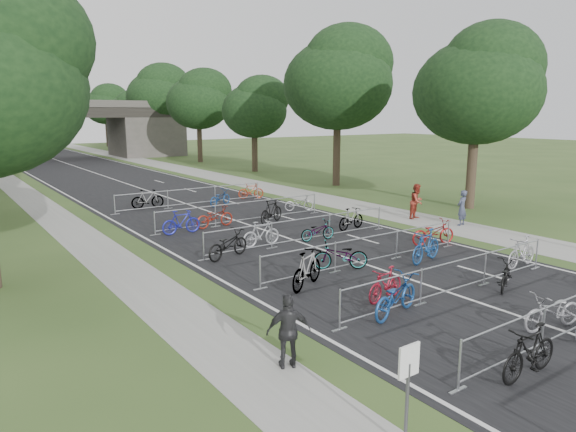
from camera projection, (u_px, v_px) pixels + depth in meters
name	position (u px, v px, depth m)	size (l,w,h in m)	color
road	(88.00, 171.00, 50.03)	(11.00, 140.00, 0.01)	black
sidewalk_right	(166.00, 166.00, 54.54)	(3.00, 140.00, 0.01)	gray
sidewalk_left	(1.00, 176.00, 45.79)	(2.00, 140.00, 0.01)	gray
lane_markings	(88.00, 171.00, 50.03)	(0.12, 140.00, 0.00)	silver
overpass_bridge	(53.00, 130.00, 61.36)	(31.00, 8.00, 7.05)	#41403A
park_sign	(408.00, 377.00, 8.26)	(0.45, 0.06, 1.83)	#4C4C51
tree_right_0	(480.00, 87.00, 28.76)	(7.17, 7.17, 10.93)	#33261C
tree_right_1	(340.00, 80.00, 38.19)	(8.18, 8.18, 12.47)	#33261C
tree_right_2	(256.00, 108.00, 48.19)	(6.16, 6.16, 9.39)	#33261C
tree_right_3	(199.00, 100.00, 57.62)	(7.17, 7.17, 10.93)	#33261C
tree_right_4	(159.00, 95.00, 67.05)	(8.18, 8.18, 12.47)	#33261C
tree_right_5	(130.00, 110.00, 77.05)	(6.16, 6.16, 9.39)	#33261C
tree_right_6	(106.00, 105.00, 86.48)	(7.17, 7.17, 10.93)	#33261C
barrier_row_1	(576.00, 314.00, 12.72)	(9.70, 0.08, 1.10)	#A9ACB1
barrier_row_2	(455.00, 277.00, 15.60)	(9.70, 0.08, 1.10)	#A9ACB1
barrier_row_3	(367.00, 251.00, 18.65)	(9.70, 0.08, 1.10)	#A9ACB1
barrier_row_4	(302.00, 231.00, 21.86)	(9.70, 0.08, 1.10)	#A9ACB1
barrier_row_5	(243.00, 212.00, 25.87)	(9.70, 0.08, 1.10)	#A9ACB1
barrier_row_6	(192.00, 197.00, 30.68)	(9.70, 0.08, 1.10)	#A9ACB1
bike_4	(530.00, 352.00, 10.64)	(0.53, 1.89, 1.14)	black
bike_5	(553.00, 311.00, 13.03)	(0.66, 1.89, 0.99)	#9C9BA2
bike_8	(396.00, 296.00, 13.95)	(0.74, 2.13, 1.12)	#1A488F
bike_9	(385.00, 284.00, 15.09)	(0.47, 1.66, 1.00)	maroon
bike_10	(505.00, 276.00, 16.07)	(0.59, 1.70, 0.89)	black
bike_11	(522.00, 252.00, 18.34)	(0.54, 1.89, 1.14)	#A3A1A8
bike_12	(307.00, 269.00, 16.18)	(0.57, 2.03, 1.22)	#A9ACB1
bike_13	(341.00, 256.00, 18.09)	(0.68, 1.94, 1.02)	#A9ACB1
bike_14	(426.00, 246.00, 18.98)	(0.58, 2.04, 1.22)	navy
bike_15	(433.00, 233.00, 21.51)	(0.71, 2.04, 1.07)	maroon
bike_16	(228.00, 245.00, 19.52)	(0.72, 2.06, 1.08)	black
bike_17	(261.00, 234.00, 21.30)	(0.50, 1.78, 1.07)	#A8A9B0
bike_18	(318.00, 231.00, 22.27)	(0.58, 1.67, 0.88)	#A9ACB1
bike_19	(351.00, 219.00, 24.33)	(0.50, 1.77, 1.06)	#A9ACB1
bike_20	(181.00, 222.00, 23.49)	(0.52, 1.84, 1.10)	#1C219D
bike_21	(215.00, 217.00, 24.86)	(0.69, 1.99, 1.04)	maroon
bike_22	(271.00, 212.00, 25.84)	(0.56, 1.98, 1.19)	black
bike_23	(299.00, 203.00, 29.15)	(0.59, 1.68, 0.88)	gray
bike_25	(148.00, 199.00, 29.85)	(0.53, 1.87, 1.12)	#A9ACB1
bike_26	(220.00, 198.00, 30.73)	(0.65, 1.87, 0.98)	navy
bike_27	(251.00, 191.00, 33.37)	(0.48, 1.68, 1.01)	#9D2F16
pedestrian_a	(462.00, 208.00, 25.24)	(0.64, 0.42, 1.75)	#373D52
pedestrian_b	(417.00, 202.00, 26.86)	(0.89, 0.70, 1.84)	maroon
pedestrian_c	(289.00, 332.00, 11.02)	(0.97, 0.41, 1.66)	#27272A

